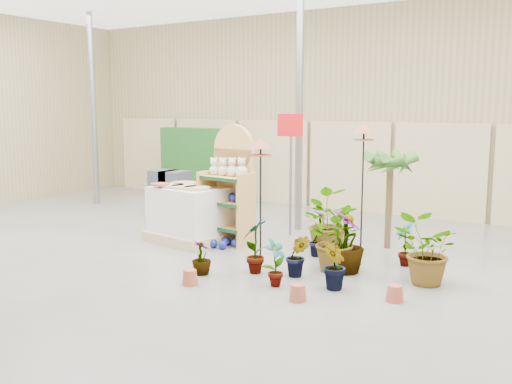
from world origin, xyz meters
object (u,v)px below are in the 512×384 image
(display_shelf, at_px, (231,189))
(bird_table_front, at_px, (261,148))
(pallet_stack, at_px, (191,214))
(potted_plant_2, at_px, (332,240))

(display_shelf, bearing_deg, bird_table_front, -35.07)
(pallet_stack, height_order, potted_plant_2, pallet_stack)
(potted_plant_2, bearing_deg, pallet_stack, 172.47)
(display_shelf, relative_size, bird_table_front, 1.08)
(display_shelf, height_order, potted_plant_2, display_shelf)
(pallet_stack, height_order, bird_table_front, bird_table_front)
(bird_table_front, height_order, potted_plant_2, bird_table_front)
(pallet_stack, xyz_separation_m, bird_table_front, (1.93, -0.81, 1.28))
(pallet_stack, relative_size, bird_table_front, 0.79)
(display_shelf, height_order, bird_table_front, display_shelf)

